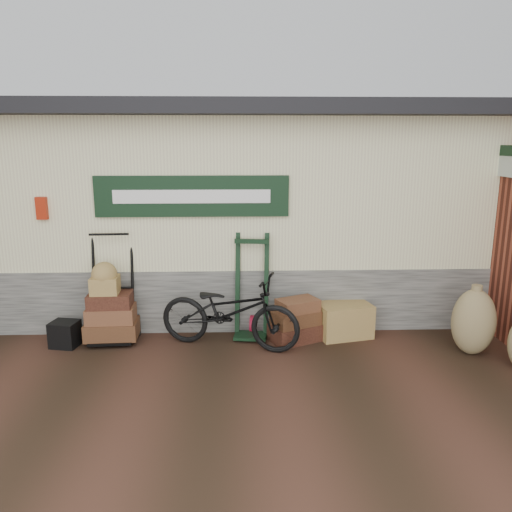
{
  "coord_description": "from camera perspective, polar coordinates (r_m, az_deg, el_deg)",
  "views": [
    {
      "loc": [
        0.32,
        -5.75,
        2.67
      ],
      "look_at": [
        0.56,
        0.9,
        1.14
      ],
      "focal_mm": 35.0,
      "sensor_mm": 36.0,
      "label": 1
    }
  ],
  "objects": [
    {
      "name": "suitcase_stack",
      "position": [
        6.87,
        4.56,
        -7.28
      ],
      "size": [
        0.79,
        0.67,
        0.59
      ],
      "primitive_type": null,
      "rotation": [
        0.0,
        0.0,
        0.44
      ],
      "color": "black",
      "rests_on": "ground"
    },
    {
      "name": "wicker_hamper",
      "position": [
        7.12,
        10.03,
        -7.22
      ],
      "size": [
        0.8,
        0.62,
        0.47
      ],
      "primitive_type": "cube",
      "rotation": [
        0.0,
        0.0,
        0.23
      ],
      "color": "brown",
      "rests_on": "ground"
    },
    {
      "name": "station_building",
      "position": [
        8.56,
        -4.22,
        5.86
      ],
      "size": [
        14.4,
        4.1,
        3.2
      ],
      "color": "#4C4C47",
      "rests_on": "ground"
    },
    {
      "name": "burlap_sack_left",
      "position": [
        6.96,
        23.6,
        -6.91
      ],
      "size": [
        0.64,
        0.59,
        0.86
      ],
      "primitive_type": "ellipsoid",
      "rotation": [
        0.0,
        0.0,
        -0.28
      ],
      "color": "olive",
      "rests_on": "ground"
    },
    {
      "name": "black_trunk",
      "position": [
        7.17,
        -20.99,
        -8.32
      ],
      "size": [
        0.39,
        0.36,
        0.34
      ],
      "primitive_type": "cube",
      "rotation": [
        0.0,
        0.0,
        -0.2
      ],
      "color": "black",
      "rests_on": "ground"
    },
    {
      "name": "bicycle",
      "position": [
        6.56,
        -3.07,
        -5.87
      ],
      "size": [
        1.2,
        2.01,
        1.1
      ],
      "primitive_type": "imported",
      "rotation": [
        0.0,
        0.0,
        1.27
      ],
      "color": "black",
      "rests_on": "ground"
    },
    {
      "name": "green_barrow",
      "position": [
        6.88,
        -0.5,
        -3.47
      ],
      "size": [
        0.58,
        0.51,
        1.44
      ],
      "primitive_type": null,
      "rotation": [
        0.0,
        0.0,
        -0.14
      ],
      "color": "black",
      "rests_on": "ground"
    },
    {
      "name": "ground",
      "position": [
        6.35,
        -4.84,
        -11.94
      ],
      "size": [
        80.0,
        80.0,
        0.0
      ],
      "primitive_type": "plane",
      "color": "black",
      "rests_on": "ground"
    },
    {
      "name": "porter_trolley",
      "position": [
        7.07,
        -16.15,
        -2.6
      ],
      "size": [
        0.86,
        0.66,
        1.67
      ],
      "primitive_type": null,
      "rotation": [
        0.0,
        0.0,
        0.05
      ],
      "color": "black",
      "rests_on": "ground"
    }
  ]
}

